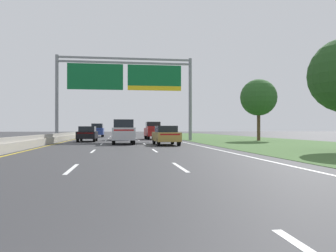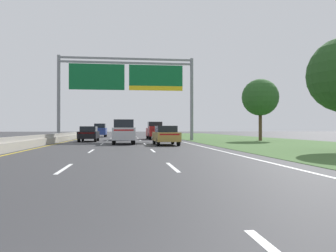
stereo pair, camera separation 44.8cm
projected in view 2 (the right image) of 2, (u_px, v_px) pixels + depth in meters
The scene contains 12 objects.
ground_plane at pixel (124, 141), 36.09m from camera, with size 220.00×220.00×0.00m, color #333335.
lane_striping at pixel (124, 141), 35.64m from camera, with size 11.96×106.00×0.01m.
grass_verge_right at pixel (251, 141), 37.80m from camera, with size 14.00×110.00×0.02m, color #3D602D.
median_barrier_concrete at pixel (60, 138), 35.29m from camera, with size 0.60×110.00×0.85m.
overhead_sign_gantry at pixel (127, 81), 37.91m from camera, with size 15.06×0.42×9.34m.
pickup_truck_red at pixel (155, 131), 43.02m from camera, with size 2.09×5.43×2.20m.
car_blue_left_lane_suv at pixel (100, 130), 54.12m from camera, with size 1.92×4.71×2.11m.
car_navy_centre_lane_suv at pixel (123, 131), 40.22m from camera, with size 1.95×4.72×2.11m.
car_silver_centre_lane_suv at pixel (124, 131), 29.90m from camera, with size 1.96×4.72×2.11m.
car_black_left_lane_sedan at pixel (89, 134), 35.36m from camera, with size 1.85×4.41×1.57m.
car_gold_right_lane_sedan at pixel (166, 135), 28.01m from camera, with size 1.90×4.43×1.57m.
roadside_tree_mid at pixel (260, 97), 37.39m from camera, with size 4.01×4.01×6.77m.
Camera 2 is at (0.22, -1.40, 1.36)m, focal length 36.55 mm.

